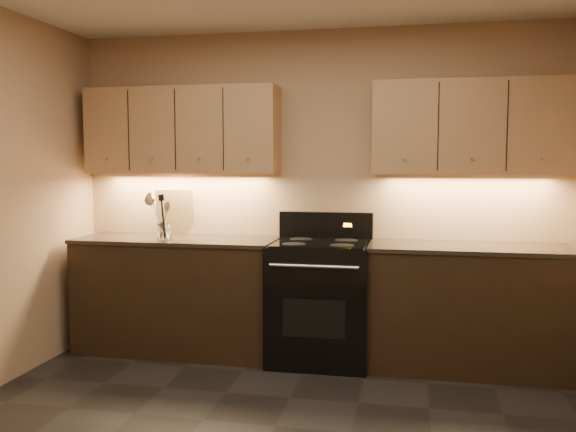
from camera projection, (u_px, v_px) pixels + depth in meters
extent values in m
cube|color=tan|center=(317.00, 192.00, 4.97)|extent=(4.00, 0.04, 2.60)
cube|color=black|center=(178.00, 296.00, 4.97)|extent=(1.60, 0.60, 0.90)
cube|color=#3A2F25|center=(177.00, 240.00, 4.93)|extent=(1.62, 0.62, 0.03)
cube|color=black|center=(468.00, 310.00, 4.51)|extent=(1.44, 0.60, 0.90)
cube|color=#3A2F25|center=(469.00, 248.00, 4.47)|extent=(1.46, 0.62, 0.03)
cube|color=black|center=(320.00, 302.00, 4.71)|extent=(0.76, 0.65, 0.92)
cube|color=black|center=(321.00, 243.00, 4.67)|extent=(0.70, 0.60, 0.01)
cube|color=black|center=(326.00, 225.00, 4.94)|extent=(0.76, 0.07, 0.22)
cube|color=orange|center=(348.00, 225.00, 4.86)|extent=(0.06, 0.00, 0.03)
cylinder|color=silver|center=(314.00, 266.00, 4.35)|extent=(0.65, 0.02, 0.02)
cube|color=black|center=(314.00, 319.00, 4.39)|extent=(0.46, 0.00, 0.28)
cylinder|color=black|center=(294.00, 244.00, 4.56)|extent=(0.18, 0.18, 0.00)
cylinder|color=black|center=(342.00, 245.00, 4.48)|extent=(0.18, 0.18, 0.00)
cylinder|color=black|center=(301.00, 239.00, 4.85)|extent=(0.18, 0.18, 0.00)
cylinder|color=black|center=(346.00, 240.00, 4.78)|extent=(0.18, 0.18, 0.00)
cube|color=#A28451|center=(182.00, 131.00, 5.00)|extent=(1.60, 0.30, 0.70)
cube|color=#A28451|center=(471.00, 127.00, 4.54)|extent=(1.44, 0.30, 0.70)
cube|color=#B2B5BA|center=(167.00, 211.00, 5.24)|extent=(0.08, 0.01, 0.12)
cylinder|color=white|center=(164.00, 231.00, 4.80)|extent=(0.13, 0.13, 0.14)
cylinder|color=white|center=(164.00, 239.00, 4.81)|extent=(0.11, 0.11, 0.02)
cube|color=tan|center=(175.00, 212.00, 5.17)|extent=(0.33, 0.18, 0.39)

